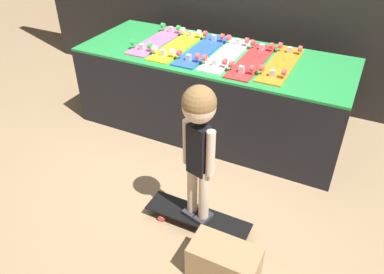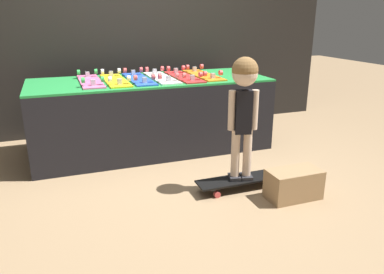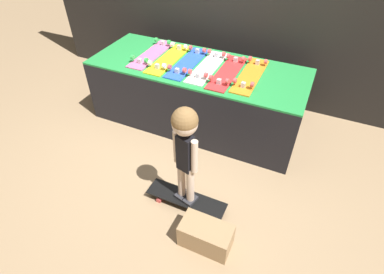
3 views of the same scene
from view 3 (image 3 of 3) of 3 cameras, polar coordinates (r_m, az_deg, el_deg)
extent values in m
plane|color=#9E7F5B|center=(3.34, -3.73, -3.09)|extent=(16.00, 16.00, 0.00)
cube|color=black|center=(3.59, 0.99, 7.92)|extent=(2.42, 0.94, 0.73)
cube|color=#23893D|center=(3.40, 1.07, 13.28)|extent=(2.42, 0.94, 0.02)
cube|color=pink|center=(3.67, -7.61, 15.39)|extent=(0.21, 0.80, 0.01)
cube|color=#B7B7BC|center=(3.86, -5.59, 17.39)|extent=(0.04, 0.04, 0.05)
cylinder|color=green|center=(3.81, -4.41, 17.56)|extent=(0.03, 0.05, 0.05)
cylinder|color=green|center=(3.89, -6.79, 17.91)|extent=(0.03, 0.05, 0.05)
cube|color=#B7B7BC|center=(3.45, -9.93, 14.09)|extent=(0.04, 0.04, 0.05)
cylinder|color=green|center=(3.40, -8.70, 14.25)|extent=(0.03, 0.05, 0.05)
cylinder|color=green|center=(3.49, -11.22, 14.68)|extent=(0.03, 0.05, 0.05)
cube|color=yellow|center=(3.53, -4.44, 14.59)|extent=(0.21, 0.80, 0.01)
cube|color=#B7B7BC|center=(3.73, -2.48, 16.68)|extent=(0.04, 0.04, 0.05)
cylinder|color=white|center=(3.68, -1.23, 16.83)|extent=(0.03, 0.05, 0.05)
cylinder|color=white|center=(3.75, -3.74, 17.25)|extent=(0.03, 0.05, 0.05)
cube|color=#B7B7BC|center=(3.31, -6.66, 13.23)|extent=(0.04, 0.04, 0.05)
cylinder|color=white|center=(3.26, -5.33, 13.36)|extent=(0.03, 0.05, 0.05)
cylinder|color=white|center=(3.34, -8.03, 13.86)|extent=(0.03, 0.05, 0.05)
cube|color=blue|center=(3.43, -0.81, 13.91)|extent=(0.21, 0.80, 0.01)
cube|color=#B7B7BC|center=(3.63, 1.03, 16.07)|extent=(0.04, 0.04, 0.05)
cylinder|color=#D84C4C|center=(3.59, 2.36, 16.19)|extent=(0.03, 0.05, 0.05)
cylinder|color=#D84C4C|center=(3.66, -0.27, 16.67)|extent=(0.03, 0.05, 0.05)
cube|color=#B7B7BC|center=(3.21, -2.87, 12.49)|extent=(0.04, 0.04, 0.05)
cylinder|color=#D84C4C|center=(3.16, -1.44, 12.60)|extent=(0.03, 0.05, 0.05)
cylinder|color=#D84C4C|center=(3.23, -4.30, 13.18)|extent=(0.03, 0.05, 0.05)
cube|color=white|center=(3.35, 2.98, 13.13)|extent=(0.21, 0.80, 0.01)
cube|color=#B7B7BC|center=(3.55, 4.67, 15.35)|extent=(0.04, 0.04, 0.05)
cylinder|color=#D84C4C|center=(3.52, 6.06, 15.44)|extent=(0.03, 0.05, 0.05)
cylinder|color=#D84C4C|center=(3.57, 3.33, 15.99)|extent=(0.03, 0.05, 0.05)
cube|color=#B7B7BC|center=(3.12, 1.12, 11.64)|extent=(0.04, 0.04, 0.05)
cylinder|color=#D84C4C|center=(3.08, 2.64, 11.71)|extent=(0.03, 0.05, 0.05)
cylinder|color=#D84C4C|center=(3.14, -0.37, 12.37)|extent=(0.03, 0.05, 0.05)
cube|color=red|center=(3.26, 6.78, 12.07)|extent=(0.21, 0.80, 0.01)
cube|color=#B7B7BC|center=(3.47, 8.31, 14.39)|extent=(0.04, 0.04, 0.05)
cylinder|color=#D84C4C|center=(3.44, 9.77, 14.45)|extent=(0.03, 0.05, 0.05)
cylinder|color=#D84C4C|center=(3.48, 6.95, 15.08)|extent=(0.03, 0.05, 0.05)
cube|color=#B7B7BC|center=(3.02, 5.14, 10.48)|extent=(0.04, 0.04, 0.05)
cylinder|color=#D84C4C|center=(2.99, 6.76, 10.53)|extent=(0.03, 0.05, 0.05)
cylinder|color=#D84C4C|center=(3.04, 3.60, 11.26)|extent=(0.03, 0.05, 0.05)
cube|color=orange|center=(3.24, 11.06, 11.40)|extent=(0.21, 0.80, 0.01)
cube|color=#B7B7BC|center=(3.45, 12.38, 13.75)|extent=(0.04, 0.04, 0.05)
cylinder|color=#D84C4C|center=(3.43, 13.87, 13.78)|extent=(0.03, 0.05, 0.05)
cylinder|color=#D84C4C|center=(3.46, 11.01, 14.47)|extent=(0.03, 0.05, 0.05)
cube|color=#B7B7BC|center=(3.00, 9.73, 9.77)|extent=(0.04, 0.04, 0.05)
cylinder|color=#D84C4C|center=(2.97, 11.41, 9.79)|extent=(0.03, 0.05, 0.05)
cylinder|color=#D84C4C|center=(3.01, 8.18, 10.59)|extent=(0.03, 0.05, 0.05)
cube|color=black|center=(2.81, -1.10, -11.60)|extent=(0.74, 0.19, 0.01)
cube|color=#B7B7BC|center=(2.78, 3.62, -13.66)|extent=(0.04, 0.04, 0.05)
cylinder|color=#D84C4C|center=(2.85, 4.23, -12.73)|extent=(0.05, 0.03, 0.05)
cylinder|color=#D84C4C|center=(2.76, 2.94, -15.25)|extent=(0.05, 0.03, 0.05)
cube|color=#B7B7BC|center=(2.91, -5.54, -10.35)|extent=(0.04, 0.04, 0.05)
cylinder|color=#D84C4C|center=(2.98, -4.73, -9.55)|extent=(0.05, 0.03, 0.05)
cylinder|color=#D84C4C|center=(2.89, -6.31, -11.81)|extent=(0.05, 0.03, 0.05)
cube|color=#2D2D33|center=(2.77, -0.30, -11.84)|extent=(0.12, 0.14, 0.03)
cylinder|color=beige|center=(2.61, -0.32, -8.98)|extent=(0.07, 0.07, 0.40)
cube|color=#2D2D33|center=(2.81, -1.90, -10.83)|extent=(0.12, 0.14, 0.03)
cylinder|color=beige|center=(2.65, -2.00, -7.96)|extent=(0.07, 0.07, 0.40)
cube|color=black|center=(2.38, -1.28, -3.07)|extent=(0.15, 0.12, 0.35)
cylinder|color=beige|center=(2.33, 0.47, -3.79)|extent=(0.06, 0.06, 0.32)
cylinder|color=beige|center=(2.41, -2.97, -1.87)|extent=(0.06, 0.06, 0.32)
sphere|color=beige|center=(2.18, -1.39, 2.68)|extent=(0.20, 0.20, 0.20)
sphere|color=olive|center=(2.17, -1.40, 3.19)|extent=(0.20, 0.20, 0.20)
cube|color=#A37F56|center=(2.56, 2.68, -18.22)|extent=(0.42, 0.23, 0.23)
camera|label=1|loc=(0.31, -19.50, -69.18)|focal=35.00mm
camera|label=2|loc=(2.52, -75.99, -16.19)|focal=35.00mm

